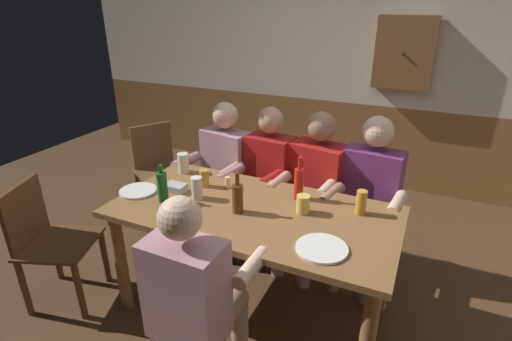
% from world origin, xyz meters
% --- Properties ---
extents(ground_plane, '(8.05, 8.05, 0.00)m').
position_xyz_m(ground_plane, '(0.00, 0.00, 0.00)').
color(ground_plane, '#4C331E').
extents(back_wall_upper, '(6.71, 0.12, 1.78)m').
position_xyz_m(back_wall_upper, '(0.00, 2.32, 1.81)').
color(back_wall_upper, beige).
extents(back_wall_wainscot, '(6.71, 0.12, 0.92)m').
position_xyz_m(back_wall_wainscot, '(0.00, 2.32, 0.46)').
color(back_wall_wainscot, brown).
rests_on(back_wall_wainscot, ground_plane).
extents(dining_table, '(1.76, 0.88, 0.78)m').
position_xyz_m(dining_table, '(0.00, -0.13, 0.67)').
color(dining_table, brown).
rests_on(dining_table, ground_plane).
extents(person_0, '(0.58, 0.57, 1.22)m').
position_xyz_m(person_0, '(-0.61, 0.53, 0.67)').
color(person_0, '#B78493').
rests_on(person_0, ground_plane).
extents(person_1, '(0.52, 0.55, 1.23)m').
position_xyz_m(person_1, '(-0.21, 0.54, 0.67)').
color(person_1, '#AD1919').
rests_on(person_1, ground_plane).
extents(person_2, '(0.60, 0.60, 1.24)m').
position_xyz_m(person_2, '(0.19, 0.54, 0.68)').
color(person_2, '#AD1919').
rests_on(person_2, ground_plane).
extents(person_3, '(0.57, 0.53, 1.25)m').
position_xyz_m(person_3, '(0.59, 0.54, 0.69)').
color(person_3, '#6B2D66').
rests_on(person_3, ground_plane).
extents(person_4, '(0.52, 0.52, 1.21)m').
position_xyz_m(person_4, '(0.00, -0.80, 0.66)').
color(person_4, '#B78493').
rests_on(person_4, ground_plane).
extents(chair_empty_near_right, '(0.56, 0.56, 0.88)m').
position_xyz_m(chair_empty_near_right, '(-1.31, -0.61, 0.48)').
color(chair_empty_near_right, brown).
rests_on(chair_empty_near_right, ground_plane).
extents(chair_empty_near_left, '(0.60, 0.60, 0.88)m').
position_xyz_m(chair_empty_near_left, '(-1.41, 0.72, 0.48)').
color(chair_empty_near_left, brown).
rests_on(chair_empty_near_left, ground_plane).
extents(table_candle, '(0.04, 0.04, 0.08)m').
position_xyz_m(table_candle, '(-0.29, 0.07, 0.82)').
color(table_candle, '#F9E08C').
rests_on(table_candle, dining_table).
extents(condiment_caddy, '(0.14, 0.10, 0.05)m').
position_xyz_m(condiment_caddy, '(-0.58, -0.12, 0.80)').
color(condiment_caddy, '#B2B7BC').
rests_on(condiment_caddy, dining_table).
extents(plate_0, '(0.27, 0.27, 0.01)m').
position_xyz_m(plate_0, '(0.50, -0.37, 0.78)').
color(plate_0, white).
rests_on(plate_0, dining_table).
extents(plate_1, '(0.25, 0.25, 0.01)m').
position_xyz_m(plate_1, '(-0.81, -0.24, 0.78)').
color(plate_1, white).
rests_on(plate_1, dining_table).
extents(bottle_0, '(0.06, 0.06, 0.29)m').
position_xyz_m(bottle_0, '(0.21, 0.12, 0.89)').
color(bottle_0, red).
rests_on(bottle_0, dining_table).
extents(bottle_1, '(0.07, 0.07, 0.25)m').
position_xyz_m(bottle_1, '(-0.57, -0.27, 0.88)').
color(bottle_1, '#195923').
rests_on(bottle_1, dining_table).
extents(bottle_2, '(0.07, 0.07, 0.26)m').
position_xyz_m(bottle_2, '(-0.07, -0.20, 0.88)').
color(bottle_2, '#593314').
rests_on(bottle_2, dining_table).
extents(pint_glass_0, '(0.06, 0.06, 0.15)m').
position_xyz_m(pint_glass_0, '(0.61, 0.09, 0.85)').
color(pint_glass_0, gold).
rests_on(pint_glass_0, dining_table).
extents(pint_glass_1, '(0.08, 0.08, 0.11)m').
position_xyz_m(pint_glass_1, '(0.29, -0.04, 0.83)').
color(pint_glass_1, '#E5C64C').
rests_on(pint_glass_1, dining_table).
extents(pint_glass_2, '(0.08, 0.08, 0.15)m').
position_xyz_m(pint_glass_2, '(-0.71, 0.17, 0.85)').
color(pint_glass_2, white).
rests_on(pint_glass_2, dining_table).
extents(pint_glass_3, '(0.06, 0.06, 0.12)m').
position_xyz_m(pint_glass_3, '(-0.44, 0.02, 0.84)').
color(pint_glass_3, gold).
rests_on(pint_glass_3, dining_table).
extents(pint_glass_4, '(0.07, 0.07, 0.15)m').
position_xyz_m(pint_glass_4, '(-0.39, -0.15, 0.85)').
color(pint_glass_4, white).
rests_on(pint_glass_4, dining_table).
extents(wall_dart_cabinet, '(0.56, 0.15, 0.70)m').
position_xyz_m(wall_dart_cabinet, '(0.56, 2.19, 1.48)').
color(wall_dart_cabinet, brown).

